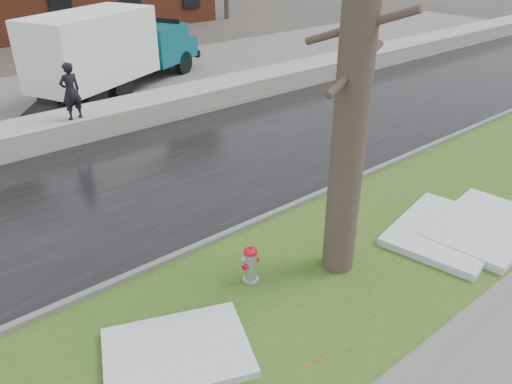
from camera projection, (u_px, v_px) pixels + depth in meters
ground at (295, 240)px, 10.64m from camera, size 120.00×120.00×0.00m
verge at (338, 266)px, 9.78m from camera, size 60.00×4.50×0.04m
road at (182, 169)px, 13.70m from camera, size 60.00×7.00×0.03m
parking_lot at (66, 97)px, 19.48m from camera, size 60.00×9.00×0.03m
curb at (264, 218)px, 11.29m from camera, size 60.00×0.15×0.14m
snowbank at (113, 117)px, 16.38m from camera, size 60.00×1.60×0.75m
fire_hydrant at (250, 263)px, 9.16m from camera, size 0.38×0.34×0.78m
tree at (355, 73)px, 8.00m from camera, size 1.56×1.83×7.53m
box_truck at (111, 49)px, 19.33m from camera, size 9.35×5.47×3.20m
worker at (70, 91)px, 14.72m from camera, size 0.67×0.49×1.71m
snow_patch_near at (447, 232)px, 10.70m from camera, size 2.95×2.48×0.16m
snow_patch_far at (177, 352)px, 7.69m from camera, size 2.64×2.31×0.14m
snow_patch_side at (485, 227)px, 10.87m from camera, size 3.00×2.13×0.18m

